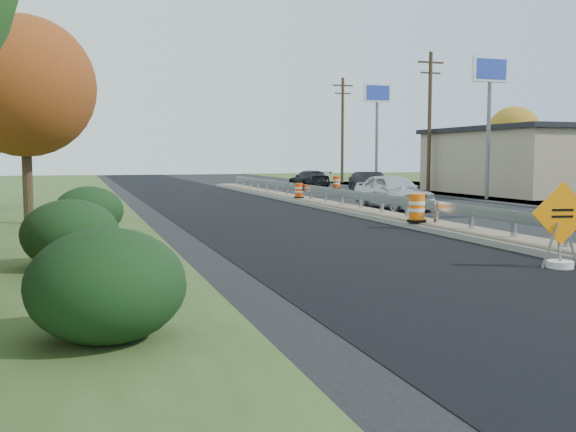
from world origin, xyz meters
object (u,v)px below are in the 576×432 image
object	(u,v)px
caution_sign	(561,246)
barrel_shoulder_mid	(395,189)
barrel_median_mid	(417,209)
barrel_median_far	(299,191)
barrel_shoulder_near	(565,203)
car_silver	(393,191)
car_dark_mid	(370,183)
car_dark_far	(309,179)
barrel_shoulder_far	(336,183)

from	to	relation	value
caution_sign	barrel_shoulder_mid	size ratio (longest dim) A/B	2.12
caution_sign	barrel_median_mid	bearing A→B (deg)	95.13
caution_sign	barrel_shoulder_mid	xyz separation A→B (m)	(8.39, 23.56, -0.05)
barrel_median_mid	barrel_median_far	xyz separation A→B (m)	(0.32, 12.90, -0.08)
barrel_shoulder_mid	barrel_median_mid	bearing A→B (deg)	-115.45
barrel_shoulder_near	car_silver	distance (m)	7.27
caution_sign	car_silver	xyz separation A→B (m)	(3.79, 15.06, 0.33)
barrel_shoulder_near	barrel_shoulder_mid	xyz separation A→B (m)	(-1.12, 12.98, -0.05)
barrel_median_mid	car_dark_mid	world-z (taller)	car_dark_mid
caution_sign	barrel_median_far	distance (m)	20.63
barrel_median_far	barrel_shoulder_near	bearing A→B (deg)	-50.15
barrel_median_mid	car_dark_far	bearing A→B (deg)	77.34
caution_sign	car_dark_far	size ratio (longest dim) A/B	0.41
caution_sign	barrel_shoulder_far	world-z (taller)	caution_sign
caution_sign	barrel_shoulder_far	bearing A→B (deg)	87.03
barrel_shoulder_near	car_dark_far	xyz separation A→B (m)	(-2.59, 24.21, 0.18)
barrel_shoulder_mid	barrel_shoulder_near	bearing A→B (deg)	-85.05
barrel_median_mid	car_silver	xyz separation A→B (m)	(2.96, 7.37, 0.13)
car_dark_mid	barrel_median_far	bearing A→B (deg)	-135.28
barrel_shoulder_near	car_silver	xyz separation A→B (m)	(-5.72, 4.48, 0.33)
caution_sign	barrel_median_far	world-z (taller)	caution_sign
car_dark_mid	car_dark_far	xyz separation A→B (m)	(-0.83, 8.95, -0.05)
barrel_shoulder_mid	car_silver	distance (m)	9.67
barrel_shoulder_far	car_dark_mid	distance (m)	7.05
barrel_median_mid	car_dark_far	size ratio (longest dim) A/B	0.21
car_dark_far	car_dark_mid	bearing A→B (deg)	91.47
caution_sign	car_dark_mid	distance (m)	26.98
barrel_median_mid	barrel_shoulder_near	world-z (taller)	barrel_median_mid
car_silver	car_dark_mid	xyz separation A→B (m)	(3.96, 10.78, -0.10)
barrel_shoulder_mid	barrel_shoulder_far	bearing A→B (deg)	90.00
caution_sign	barrel_shoulder_mid	distance (m)	25.01
barrel_median_far	car_dark_far	bearing A→B (deg)	67.87
car_silver	car_dark_mid	bearing A→B (deg)	66.18
caution_sign	barrel_median_mid	distance (m)	7.74
barrel_median_far	car_dark_mid	xyz separation A→B (m)	(6.60, 5.24, 0.11)
barrel_median_mid	barrel_shoulder_far	size ratio (longest dim) A/B	1.01
barrel_shoulder_far	car_dark_mid	bearing A→B (deg)	-95.13
car_dark_far	barrel_shoulder_far	bearing A→B (deg)	123.26
barrel_median_mid	car_silver	world-z (taller)	car_silver
car_silver	car_dark_mid	world-z (taller)	car_silver
car_dark_mid	car_dark_far	size ratio (longest dim) A/B	0.94
caution_sign	car_dark_far	xyz separation A→B (m)	(6.93, 34.79, 0.18)
barrel_shoulder_mid	barrel_shoulder_far	world-z (taller)	barrel_shoulder_far
barrel_shoulder_mid	car_dark_mid	size ratio (longest dim) A/B	0.21
barrel_shoulder_near	car_dark_far	bearing A→B (deg)	96.10
caution_sign	barrel_shoulder_far	distance (m)	33.91
barrel_shoulder_mid	car_dark_far	xyz separation A→B (m)	(-1.46, 11.23, 0.24)
barrel_shoulder_near	car_dark_far	size ratio (longest dim) A/B	0.22
car_silver	barrel_median_far	bearing A→B (deg)	111.86
barrel_median_mid	car_silver	bearing A→B (deg)	68.14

